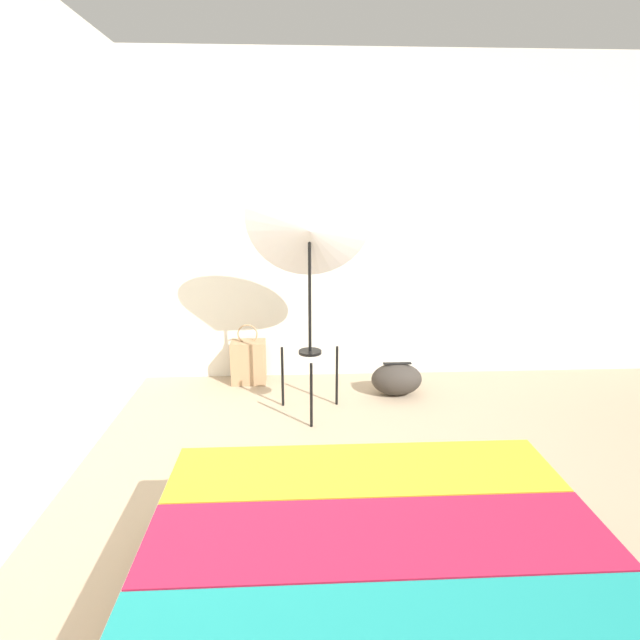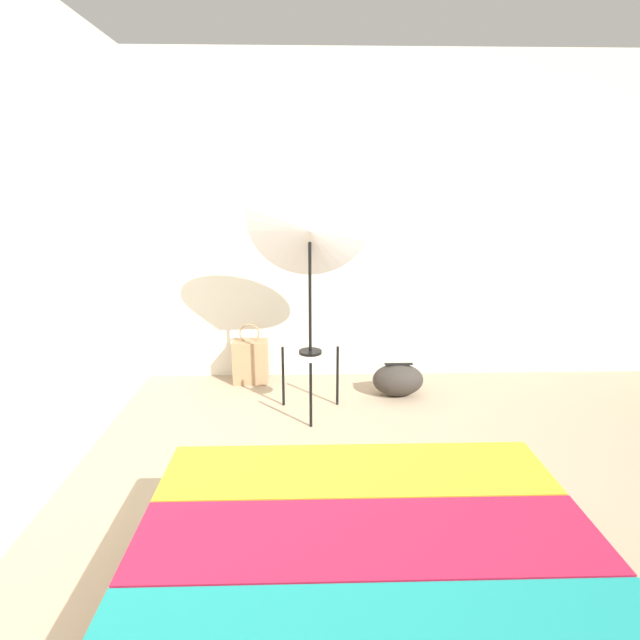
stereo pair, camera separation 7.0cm
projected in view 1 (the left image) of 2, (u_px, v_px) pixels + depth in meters
The scene contains 7 objects.
ground_plane at pixel (299, 540), 2.33m from camera, with size 14.00×14.00×0.00m, color gray.
wall_back at pixel (295, 224), 4.04m from camera, with size 8.00×0.05×2.60m.
wall_side_left at pixel (67, 239), 2.89m from camera, with size 0.05×8.00×2.60m.
bed at pixel (388, 634), 1.61m from camera, with size 1.77×1.87×0.41m.
photo_umbrella at pixel (309, 227), 3.30m from camera, with size 0.87×0.48×1.78m.
tote_bag at pixel (248, 362), 4.14m from camera, with size 0.28×0.18×0.51m.
duffel_bag at pixel (396, 379), 3.92m from camera, with size 0.40×0.26×0.26m.
Camera 1 is at (0.00, -1.98, 1.60)m, focal length 28.00 mm.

